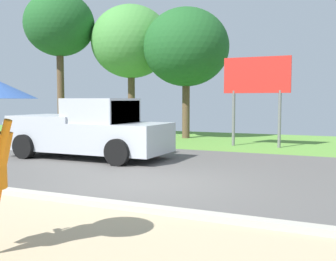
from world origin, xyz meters
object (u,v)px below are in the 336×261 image
roadside_billboard (257,82)px  tree_right_mid (59,25)px  tree_center_back (131,42)px  tree_left_far (186,48)px  pickup_truck (89,130)px

roadside_billboard → tree_right_mid: 10.70m
tree_center_back → tree_left_far: bearing=-4.5°
roadside_billboard → tree_left_far: bearing=150.1°
tree_right_mid → pickup_truck: bearing=-45.3°
tree_left_far → tree_center_back: size_ratio=0.93×
pickup_truck → tree_right_mid: tree_right_mid is taller
tree_center_back → tree_right_mid: 3.72m
pickup_truck → tree_left_far: (0.37, 7.42, 3.44)m
tree_left_far → tree_center_back: (-3.13, 0.25, 0.47)m
pickup_truck → tree_left_far: tree_left_far is taller
tree_left_far → tree_center_back: bearing=175.5°
roadside_billboard → tree_left_far: (-3.83, 2.20, 1.77)m
pickup_truck → tree_right_mid: size_ratio=0.72×
tree_right_mid → tree_left_far: bearing=12.0°
roadside_billboard → tree_center_back: (-6.96, 2.45, 2.24)m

